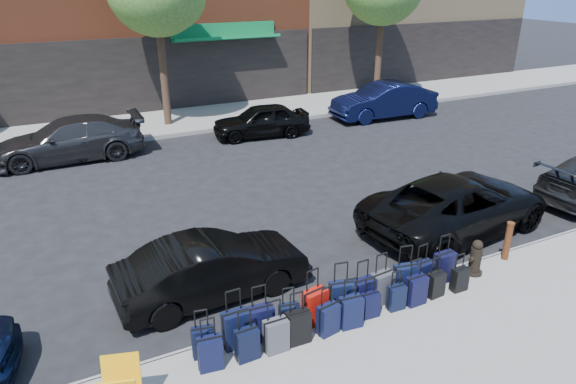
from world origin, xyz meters
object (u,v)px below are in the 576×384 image
bollard (508,240)px  car_near_1 (213,268)px  car_far_3 (384,101)px  suitcase_front_5 (341,298)px  car_near_2 (457,204)px  car_far_1 (69,140)px  fire_hydrant (476,258)px  car_far_2 (261,120)px

bollard → car_near_1: car_near_1 is taller
bollard → car_far_3: (5.07, 11.45, 0.16)m
car_near_1 → suitcase_front_5: bearing=-137.1°
car_near_1 → car_near_2: bearing=-92.6°
suitcase_front_5 → bollard: (4.26, 0.06, 0.13)m
car_far_3 → car_near_2: bearing=-23.5°
car_near_1 → car_far_1: size_ratio=0.77×
fire_hydrant → car_far_3: 13.11m
bollard → car_far_3: car_far_3 is taller
car_far_1 → car_far_3: 12.94m
suitcase_front_5 → car_near_1: 2.57m
fire_hydrant → car_near_2: car_near_2 is taller
suitcase_front_5 → fire_hydrant: (3.21, -0.07, 0.03)m
car_far_1 → car_far_2: (6.98, -0.40, -0.08)m
car_far_1 → bollard: bearing=34.4°
suitcase_front_5 → car_far_3: bearing=62.7°
suitcase_front_5 → car_far_2: 11.83m
bollard → car_near_2: size_ratio=0.17×
car_near_1 → car_near_2: car_near_2 is taller
car_far_2 → car_near_2: bearing=14.0°
fire_hydrant → car_near_2: 2.27m
fire_hydrant → car_far_3: (6.13, 11.59, 0.26)m
car_near_2 → car_far_1: (-8.06, 9.92, 0.01)m
car_far_1 → car_far_3: (12.94, -0.22, 0.05)m
car_far_3 → suitcase_front_5: bearing=-35.8°
suitcase_front_5 → bollard: bearing=12.6°
car_far_1 → car_far_3: size_ratio=1.06×
bollard → car_far_3: 12.52m
car_near_2 → bollard: bearing=167.1°
car_far_1 → car_far_2: 6.99m
suitcase_front_5 → car_far_1: bearing=118.8°
car_far_2 → fire_hydrant: bearing=6.7°
bollard → car_far_2: size_ratio=0.24×
car_near_2 → car_far_1: bearing=32.4°
suitcase_front_5 → fire_hydrant: bearing=10.4°
car_near_2 → car_far_3: (4.88, 9.70, 0.06)m
suitcase_front_5 → car_far_3: size_ratio=0.22×
suitcase_front_5 → car_far_3: (9.34, 11.51, 0.29)m
fire_hydrant → car_far_2: 11.42m
suitcase_front_5 → fire_hydrant: size_ratio=1.34×
suitcase_front_5 → car_near_1: (-1.84, 1.79, 0.15)m
suitcase_front_5 → car_far_2: size_ratio=0.28×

